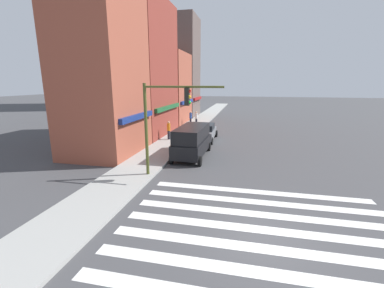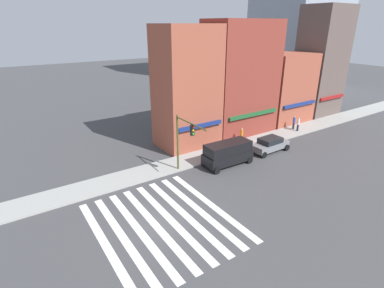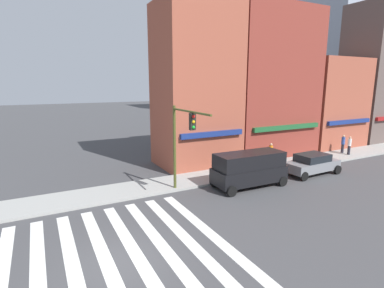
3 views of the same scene
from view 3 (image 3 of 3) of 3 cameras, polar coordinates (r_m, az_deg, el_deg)
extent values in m
plane|color=#424244|center=(12.90, -12.99, -20.96)|extent=(200.00, 200.00, 0.00)
cube|color=#9E9E99|center=(19.52, -18.70, -9.46)|extent=(120.00, 3.00, 0.15)
cube|color=silver|center=(12.66, -27.27, -22.69)|extent=(0.56, 10.80, 0.01)
cube|color=silver|center=(12.67, -21.46, -22.14)|extent=(0.56, 10.80, 0.01)
cube|color=silver|center=(12.79, -15.76, -21.38)|extent=(0.56, 10.80, 0.01)
cube|color=silver|center=(13.02, -10.28, -20.47)|extent=(0.56, 10.80, 0.01)
cube|color=silver|center=(13.36, -5.10, -19.44)|extent=(0.56, 10.80, 0.01)
cube|color=silver|center=(13.78, -0.27, -18.33)|extent=(0.56, 10.80, 0.01)
cube|color=silver|center=(14.30, 4.18, -17.18)|extent=(0.56, 10.80, 0.01)
cube|color=#9E4C38|center=(25.14, 0.81, 10.82)|extent=(6.42, 5.00, 13.11)
cube|color=navy|center=(23.16, 3.90, 1.90)|extent=(5.45, 0.30, 0.40)
cube|color=maroon|center=(29.63, 14.45, 11.06)|extent=(8.88, 5.00, 13.60)
cube|color=#1E592D|center=(27.98, 17.67, 3.05)|extent=(7.55, 0.30, 0.40)
cube|color=#9E4C38|center=(35.93, 24.54, 7.05)|extent=(7.37, 5.00, 9.40)
cube|color=navy|center=(34.51, 27.75, 3.78)|extent=(6.27, 0.30, 0.40)
cube|color=brown|center=(41.92, 31.26, 11.17)|extent=(6.41, 5.00, 15.58)
cylinder|color=#474C1E|center=(19.11, -3.33, -0.92)|extent=(0.18, 0.18, 5.50)
cylinder|color=#474C1E|center=(16.72, -0.28, 6.17)|extent=(0.12, 4.45, 0.12)
cube|color=black|center=(16.59, 0.08, 4.30)|extent=(0.32, 0.24, 0.95)
sphere|color=red|center=(16.44, 0.29, 5.27)|extent=(0.18, 0.18, 0.18)
sphere|color=#EAAD14|center=(16.47, 0.29, 4.23)|extent=(0.18, 0.18, 0.18)
sphere|color=green|center=(16.51, 0.28, 3.20)|extent=(0.18, 0.18, 0.18)
cube|color=black|center=(20.56, 10.80, -5.72)|extent=(5.05, 2.12, 1.00)
cube|color=black|center=(20.29, 10.91, -3.02)|extent=(4.79, 1.95, 1.00)
cylinder|color=black|center=(20.34, 4.31, -7.22)|extent=(0.68, 0.22, 0.68)
cylinder|color=black|center=(18.77, 7.57, -8.92)|extent=(0.68, 0.22, 0.68)
cylinder|color=black|center=(22.73, 13.36, -5.47)|extent=(0.68, 0.22, 0.68)
cylinder|color=black|center=(21.34, 16.88, -6.79)|extent=(0.68, 0.22, 0.68)
cube|color=slate|center=(24.68, 21.86, -3.81)|extent=(4.45, 1.92, 0.70)
cube|color=black|center=(24.53, 21.97, -2.40)|extent=(2.46, 1.72, 0.55)
cylinder|color=black|center=(24.07, 17.38, -4.74)|extent=(0.68, 0.22, 0.68)
cylinder|color=black|center=(22.89, 20.55, -5.79)|extent=(0.68, 0.22, 0.68)
cylinder|color=black|center=(26.66, 22.88, -3.57)|extent=(0.68, 0.22, 0.68)
cylinder|color=black|center=(25.60, 25.96, -4.43)|extent=(0.68, 0.22, 0.68)
cylinder|color=#23232D|center=(26.22, 14.71, -2.74)|extent=(0.26, 0.26, 0.85)
cylinder|color=orange|center=(26.04, 14.80, -1.08)|extent=(0.32, 0.32, 0.70)
sphere|color=tan|center=(25.95, 14.85, -0.09)|extent=(0.22, 0.22, 0.22)
cylinder|color=#23232D|center=(32.82, 26.73, -0.77)|extent=(0.26, 0.26, 0.85)
cylinder|color=#2D4C9E|center=(32.68, 26.86, 0.56)|extent=(0.32, 0.32, 0.70)
sphere|color=tan|center=(32.61, 26.93, 1.36)|extent=(0.22, 0.22, 0.22)
cylinder|color=#23232D|center=(32.24, 27.70, -1.06)|extent=(0.26, 0.26, 0.85)
cylinder|color=silver|center=(32.10, 27.83, 0.29)|extent=(0.32, 0.32, 0.70)
sphere|color=tan|center=(32.03, 27.91, 1.10)|extent=(0.22, 0.22, 0.22)
camera|label=1|loc=(12.93, -55.52, 0.52)|focal=24.00mm
camera|label=2|loc=(9.80, -162.81, 28.43)|focal=28.00mm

